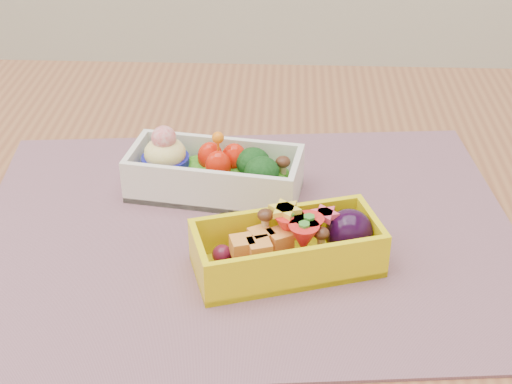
{
  "coord_description": "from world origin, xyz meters",
  "views": [
    {
      "loc": [
        0.05,
        -0.53,
        1.13
      ],
      "look_at": [
        0.03,
        0.01,
        0.79
      ],
      "focal_mm": 52.61,
      "sensor_mm": 36.0,
      "label": 1
    }
  ],
  "objects_px": {
    "bento_white": "(214,172)",
    "bento_yellow": "(291,246)",
    "placemat": "(247,232)",
    "table": "(228,324)"
  },
  "relations": [
    {
      "from": "bento_white",
      "to": "bento_yellow",
      "type": "relative_size",
      "value": 1.04
    },
    {
      "from": "bento_white",
      "to": "bento_yellow",
      "type": "bearing_deg",
      "value": -48.26
    },
    {
      "from": "table",
      "to": "bento_yellow",
      "type": "xyz_separation_m",
      "value": [
        0.06,
        -0.04,
        0.12
      ]
    },
    {
      "from": "placemat",
      "to": "table",
      "type": "bearing_deg",
      "value": -152.66
    },
    {
      "from": "bento_yellow",
      "to": "table",
      "type": "bearing_deg",
      "value": 126.4
    },
    {
      "from": "table",
      "to": "bento_white",
      "type": "height_order",
      "value": "bento_white"
    },
    {
      "from": "bento_white",
      "to": "table",
      "type": "bearing_deg",
      "value": -67.93
    },
    {
      "from": "bento_white",
      "to": "bento_yellow",
      "type": "height_order",
      "value": "bento_white"
    },
    {
      "from": "placemat",
      "to": "bento_white",
      "type": "relative_size",
      "value": 2.81
    },
    {
      "from": "table",
      "to": "bento_white",
      "type": "bearing_deg",
      "value": 103.35
    }
  ]
}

